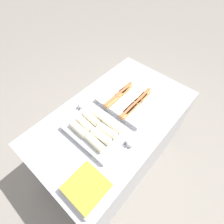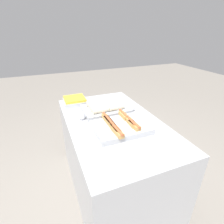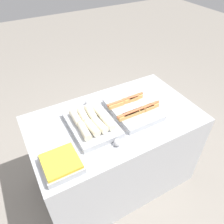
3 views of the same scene
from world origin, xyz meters
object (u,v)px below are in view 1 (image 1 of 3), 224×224
at_px(tray_hotdogs, 128,102).
at_px(serving_spoon_near, 129,145).
at_px(tray_wraps, 96,129).
at_px(tray_side_front, 87,188).
at_px(serving_spoon_far, 80,107).

distance_m(tray_hotdogs, serving_spoon_near, 0.41).
xyz_separation_m(tray_wraps, tray_side_front, (-0.34, -0.25, -0.01)).
bearing_deg(tray_side_front, serving_spoon_near, -1.90).
bearing_deg(tray_wraps, serving_spoon_far, 74.44).
bearing_deg(tray_hotdogs, serving_spoon_far, 139.10).
height_order(tray_side_front, serving_spoon_near, tray_side_front).
xyz_separation_m(tray_hotdogs, serving_spoon_far, (-0.31, 0.27, -0.01)).
height_order(tray_hotdogs, serving_spoon_near, tray_hotdogs).
relative_size(tray_hotdogs, tray_side_front, 1.82).
height_order(tray_wraps, serving_spoon_near, tray_wraps).
distance_m(tray_wraps, serving_spoon_near, 0.27).
height_order(serving_spoon_near, serving_spoon_far, same).
xyz_separation_m(serving_spoon_near, serving_spoon_far, (0.00, 0.53, -0.00)).
bearing_deg(tray_wraps, serving_spoon_near, -75.24).
height_order(tray_hotdogs, tray_wraps, tray_wraps).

